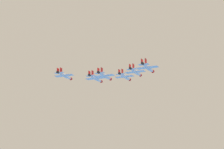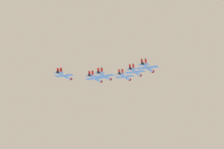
# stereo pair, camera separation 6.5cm
# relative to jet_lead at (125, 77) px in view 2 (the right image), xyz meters

# --- Properties ---
(jet_lead) EXTENTS (10.25, 15.36, 3.45)m
(jet_lead) POSITION_rel_jet_lead_xyz_m (0.00, 0.00, 0.00)
(jet_lead) COLOR white
(jet_left_wingman) EXTENTS (10.30, 15.46, 3.46)m
(jet_left_wingman) POSITION_rel_jet_lead_xyz_m (15.33, 7.09, -2.91)
(jet_left_wingman) COLOR white
(jet_right_wingman) EXTENTS (10.32, 15.52, 3.47)m
(jet_right_wingman) POSITION_rel_jet_lead_xyz_m (-4.53, 16.27, -1.90)
(jet_right_wingman) COLOR white
(jet_left_outer) EXTENTS (10.03, 15.08, 3.37)m
(jet_left_outer) POSITION_rel_jet_lead_xyz_m (30.66, 14.19, -3.46)
(jet_left_outer) COLOR white
(jet_right_outer) EXTENTS (10.64, 16.02, 3.57)m
(jet_right_outer) POSITION_rel_jet_lead_xyz_m (-9.06, 32.55, -4.29)
(jet_right_outer) COLOR white
(jet_slot_rear) EXTENTS (10.10, 15.14, 3.40)m
(jet_slot_rear) POSITION_rel_jet_lead_xyz_m (10.80, 23.37, -5.90)
(jet_slot_rear) COLOR white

